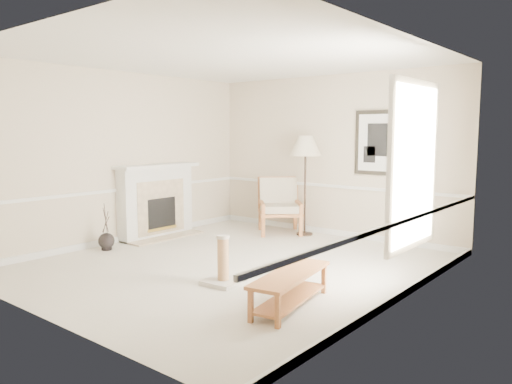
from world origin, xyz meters
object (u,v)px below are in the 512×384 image
floor_vase (106,241)px  armchair (279,203)px  floor_lamp (305,149)px  bench (290,284)px  scratching_post (223,269)px

floor_vase → armchair: size_ratio=0.67×
floor_vase → floor_lamp: floor_lamp is taller
floor_vase → bench: floor_vase is taller
floor_lamp → bench: floor_lamp is taller
armchair → scratching_post: size_ratio=1.82×
floor_vase → bench: bearing=-4.3°
armchair → scratching_post: bearing=-108.5°
armchair → floor_lamp: 1.15m
armchair → bench: 4.08m
floor_vase → armchair: (1.28, 2.92, 0.41)m
scratching_post → floor_lamp: bearing=105.5°
floor_lamp → scratching_post: size_ratio=2.91×
armchair → bench: (2.51, -3.20, -0.30)m
floor_vase → scratching_post: 2.68m
bench → floor_vase: bearing=175.7°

